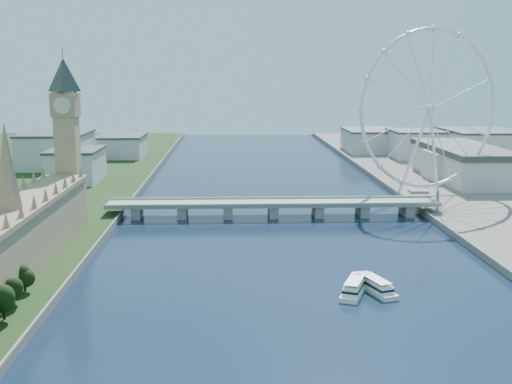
{
  "coord_description": "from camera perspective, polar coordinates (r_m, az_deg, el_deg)",
  "views": [
    {
      "loc": [
        -28.13,
        -117.33,
        93.15
      ],
      "look_at": [
        -15.02,
        210.0,
        32.97
      ],
      "focal_mm": 45.0,
      "sensor_mm": 36.0,
      "label": 1
    }
  ],
  "objects": [
    {
      "name": "parliament_range",
      "position": [
        313.22,
        -20.87,
        -4.08
      ],
      "size": [
        24.0,
        200.0,
        70.0
      ],
      "color": "tan",
      "rests_on": "ground"
    },
    {
      "name": "big_ben",
      "position": [
        408.61,
        -16.54,
        6.25
      ],
      "size": [
        20.02,
        20.02,
        110.0
      ],
      "color": "tan",
      "rests_on": "ground"
    },
    {
      "name": "westminster_bridge",
      "position": [
        427.13,
        1.53,
        -1.28
      ],
      "size": [
        220.0,
        22.0,
        9.5
      ],
      "color": "gray",
      "rests_on": "ground"
    },
    {
      "name": "london_eye",
      "position": [
        495.74,
        15.21,
        7.09
      ],
      "size": [
        113.6,
        39.12,
        124.3
      ],
      "color": "silver",
      "rests_on": "ground"
    },
    {
      "name": "county_hall",
      "position": [
        591.19,
        17.84,
        0.84
      ],
      "size": [
        54.0,
        144.0,
        35.0
      ],
      "primitive_type": null,
      "color": "beige",
      "rests_on": "ground"
    },
    {
      "name": "city_skyline",
      "position": [
        685.0,
        3.37,
        4.01
      ],
      "size": [
        505.0,
        280.0,
        32.0
      ],
      "color": "beige",
      "rests_on": "ground"
    },
    {
      "name": "tour_boat_near",
      "position": [
        287.29,
        10.53,
        -8.69
      ],
      "size": [
        16.66,
        30.58,
        6.56
      ],
      "primitive_type": null,
      "rotation": [
        0.0,
        0.0,
        0.32
      ],
      "color": "silver",
      "rests_on": "ground"
    },
    {
      "name": "tour_boat_far",
      "position": [
        283.69,
        8.75,
        -8.88
      ],
      "size": [
        19.13,
        31.9,
        6.91
      ],
      "primitive_type": null,
      "rotation": [
        0.0,
        0.0,
        -0.39
      ],
      "color": "silver",
      "rests_on": "ground"
    }
  ]
}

